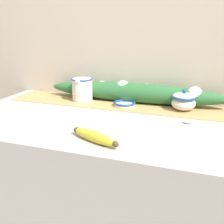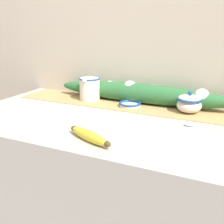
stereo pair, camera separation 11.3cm
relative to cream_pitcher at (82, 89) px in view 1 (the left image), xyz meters
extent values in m
cube|color=#B7B2AD|center=(0.26, -0.23, -0.51)|extent=(1.38, 0.69, 0.90)
cube|color=beige|center=(0.26, 0.14, 0.24)|extent=(2.18, 0.04, 2.40)
cube|color=tan|center=(0.26, 0.00, -0.06)|extent=(1.27, 0.22, 0.00)
cylinder|color=white|center=(0.00, 0.00, 0.00)|extent=(0.11, 0.11, 0.12)
torus|color=#194793|center=(0.00, 0.00, 0.05)|extent=(0.11, 0.11, 0.01)
torus|color=white|center=(0.00, 0.06, 0.00)|extent=(0.06, 0.01, 0.06)
ellipsoid|color=white|center=(0.00, -0.05, 0.05)|extent=(0.03, 0.02, 0.02)
ellipsoid|color=white|center=(0.51, 0.00, -0.03)|extent=(0.11, 0.11, 0.07)
torus|color=#194793|center=(0.51, 0.00, 0.00)|extent=(0.11, 0.11, 0.01)
ellipsoid|color=white|center=(0.51, 0.00, 0.01)|extent=(0.10, 0.10, 0.02)
sphere|color=#194793|center=(0.51, 0.00, 0.03)|extent=(0.02, 0.02, 0.02)
cylinder|color=white|center=(0.24, -0.02, -0.06)|extent=(0.10, 0.10, 0.01)
torus|color=#194793|center=(0.24, -0.02, -0.05)|extent=(0.11, 0.11, 0.01)
ellipsoid|color=yellow|center=(0.26, -0.47, -0.05)|extent=(0.20, 0.11, 0.04)
ellipsoid|color=brown|center=(0.18, -0.43, -0.05)|extent=(0.04, 0.03, 0.02)
ellipsoid|color=brown|center=(0.35, -0.50, -0.05)|extent=(0.03, 0.03, 0.02)
cube|color=silver|center=(0.47, -0.18, -0.07)|extent=(0.12, 0.02, 0.00)
ellipsoid|color=silver|center=(0.55, -0.17, -0.06)|extent=(0.04, 0.03, 0.01)
ellipsoid|color=#2D6B38|center=(0.26, 0.06, -0.01)|extent=(0.94, 0.11, 0.10)
sphere|color=silver|center=(-0.05, 0.08, 0.00)|extent=(0.06, 0.06, 0.06)
sphere|color=silver|center=(0.08, 0.07, 0.00)|extent=(0.06, 0.06, 0.06)
sphere|color=silver|center=(0.20, 0.06, 0.01)|extent=(0.07, 0.07, 0.07)
sphere|color=silver|center=(0.32, 0.07, 0.01)|extent=(0.05, 0.05, 0.05)
sphere|color=silver|center=(0.44, 0.06, 0.00)|extent=(0.05, 0.05, 0.05)
sphere|color=silver|center=(0.56, 0.06, 0.00)|extent=(0.07, 0.07, 0.07)
camera|label=1|loc=(0.61, -1.29, 0.33)|focal=45.00mm
camera|label=2|loc=(0.72, -1.25, 0.33)|focal=45.00mm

